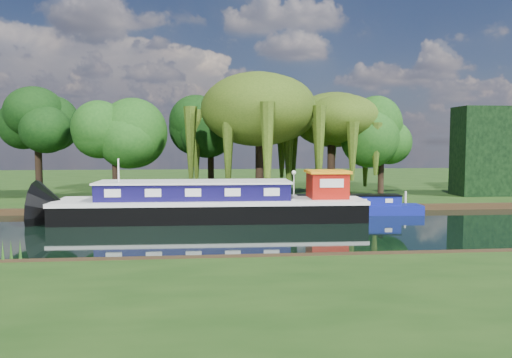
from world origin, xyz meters
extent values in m
plane|color=black|center=(0.00, 0.00, 0.00)|extent=(120.00, 120.00, 0.00)
cube|color=black|center=(0.00, 34.00, 0.23)|extent=(120.00, 52.00, 0.45)
cube|color=black|center=(-6.16, 4.63, 0.51)|extent=(20.55, 4.92, 1.36)
cube|color=silver|center=(-6.16, 4.63, 1.31)|extent=(20.67, 5.01, 0.25)
cube|color=#100C3F|center=(-7.30, 4.65, 1.98)|extent=(12.75, 3.51, 1.08)
cube|color=silver|center=(-7.30, 4.65, 2.59)|extent=(12.98, 3.74, 0.14)
cube|color=#96120A|center=(1.80, 4.48, 2.30)|extent=(2.55, 2.55, 1.71)
cube|color=orange|center=(1.80, 4.48, 3.24)|extent=(2.84, 2.84, 0.18)
cylinder|color=silver|center=(-12.31, 4.74, 2.81)|extent=(0.11, 0.11, 2.73)
cube|color=navy|center=(3.81, 6.32, 0.29)|extent=(10.80, 2.49, 0.80)
cube|color=navy|center=(3.81, 6.32, 1.03)|extent=(7.56, 1.83, 0.67)
cube|color=black|center=(3.81, 6.32, 1.41)|extent=(7.66, 1.93, 0.09)
cube|color=silver|center=(0.96, 5.82, 1.06)|extent=(0.54, 0.08, 0.29)
cube|color=silver|center=(2.83, 5.70, 1.06)|extent=(0.54, 0.08, 0.29)
cube|color=silver|center=(4.70, 5.57, 1.06)|extent=(0.54, 0.08, 0.29)
cube|color=silver|center=(6.57, 5.45, 1.06)|extent=(0.54, 0.08, 0.29)
imported|color=#96120A|center=(-13.91, 6.62, 0.00)|extent=(3.50, 2.51, 0.72)
cylinder|color=black|center=(-2.05, 12.70, 3.46)|extent=(0.78, 0.78, 6.01)
ellipsoid|color=#273E0D|center=(-2.05, 12.70, 7.80)|extent=(8.40, 8.40, 5.43)
cylinder|color=black|center=(4.68, 14.99, 3.00)|extent=(0.72, 0.72, 5.09)
ellipsoid|color=#273E0D|center=(4.68, 14.99, 6.67)|extent=(6.96, 6.96, 4.49)
cylinder|color=black|center=(-14.05, 13.26, 3.56)|extent=(0.58, 0.58, 6.23)
ellipsoid|color=#133E0F|center=(-14.05, 13.26, 6.11)|extent=(5.09, 5.09, 5.09)
cylinder|color=black|center=(-21.23, 16.32, 3.80)|extent=(0.57, 0.57, 6.69)
ellipsoid|color=black|center=(-21.23, 16.32, 6.53)|extent=(5.15, 5.15, 5.15)
cylinder|color=black|center=(-6.13, 18.20, 3.65)|extent=(0.56, 0.56, 6.40)
ellipsoid|color=black|center=(-6.13, 18.20, 6.27)|extent=(5.12, 5.12, 5.12)
cylinder|color=black|center=(9.06, 14.29, 3.36)|extent=(0.56, 0.56, 5.82)
ellipsoid|color=#133E0F|center=(9.06, 14.29, 5.74)|extent=(4.66, 4.66, 4.66)
cube|color=black|center=(19.00, 14.00, 4.45)|extent=(6.00, 3.00, 8.00)
cylinder|color=silver|center=(0.50, 10.50, 1.55)|extent=(0.10, 0.10, 2.20)
sphere|color=white|center=(0.50, 10.50, 2.83)|extent=(0.36, 0.36, 0.36)
cylinder|color=silver|center=(-10.00, 8.40, 0.95)|extent=(0.16, 0.16, 1.00)
cylinder|color=silver|center=(-4.00, 8.40, 0.95)|extent=(0.16, 0.16, 1.00)
cylinder|color=silver|center=(3.00, 8.40, 0.95)|extent=(0.16, 0.16, 1.00)
cylinder|color=silver|center=(9.00, 8.40, 0.95)|extent=(0.16, 0.16, 1.00)
cone|color=#194311|center=(-15.00, -7.60, 0.55)|extent=(1.20, 1.20, 1.10)
camera|label=1|loc=(-6.30, -29.07, 5.28)|focal=35.00mm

